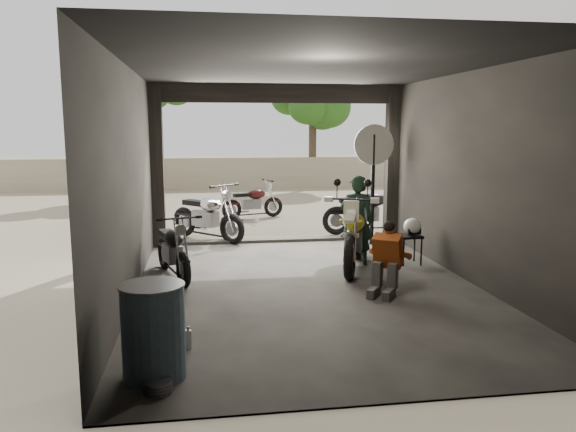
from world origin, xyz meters
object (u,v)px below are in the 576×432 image
object	(u,v)px
helmet	(412,226)
oil_drum	(153,333)
outside_bike_c	(368,207)
left_bike	(173,246)
stool	(409,239)
mechanic	(385,261)
sign_post	(373,164)
rider	(357,221)
main_bike	(355,231)
outside_bike_b	(253,199)
outside_bike_a	(207,212)

from	to	relation	value
helmet	oil_drum	size ratio (longest dim) A/B	0.35
outside_bike_c	helmet	bearing A→B (deg)	178.33
left_bike	outside_bike_c	bearing A→B (deg)	20.74
outside_bike_c	helmet	size ratio (longest dim) A/B	5.52
outside_bike_c	stool	bearing A→B (deg)	177.28
mechanic	sign_post	world-z (taller)	sign_post
rider	sign_post	bearing A→B (deg)	-109.54
rider	mechanic	size ratio (longest dim) A/B	1.55
rider	sign_post	size ratio (longest dim) A/B	0.65
rider	mechanic	world-z (taller)	rider
main_bike	sign_post	world-z (taller)	sign_post
outside_bike_c	rider	distance (m)	3.00
outside_bike_b	helmet	size ratio (longest dim) A/B	4.60
main_bike	helmet	xyz separation A→B (m)	(1.07, 0.16, 0.02)
outside_bike_c	rider	size ratio (longest dim) A/B	1.14
mechanic	stool	bearing A→B (deg)	93.76
outside_bike_c	oil_drum	bearing A→B (deg)	148.29
helmet	oil_drum	xyz separation A→B (m)	(-4.05, -3.94, -0.21)
outside_bike_b	rider	distance (m)	5.51
outside_bike_b	oil_drum	world-z (taller)	outside_bike_b
mechanic	sign_post	distance (m)	3.68
helmet	mechanic	bearing A→B (deg)	-109.23
main_bike	stool	size ratio (longest dim) A/B	3.71
rider	sign_post	world-z (taller)	sign_post
outside_bike_b	sign_post	bearing A→B (deg)	-168.08
left_bike	helmet	size ratio (longest dim) A/B	4.80
helmet	main_bike	bearing A→B (deg)	-158.97
main_bike	sign_post	distance (m)	2.28
outside_bike_c	main_bike	bearing A→B (deg)	158.92
rider	stool	size ratio (longest dim) A/B	2.98
rider	outside_bike_a	bearing A→B (deg)	-40.20
main_bike	outside_bike_c	size ratio (longest dim) A/B	1.09
outside_bike_c	rider	xyz separation A→B (m)	(-1.04, -2.81, 0.18)
stool	helmet	bearing A→B (deg)	24.42
outside_bike_a	sign_post	xyz separation A→B (m)	(3.29, -0.96, 1.03)
left_bike	outside_bike_b	xyz separation A→B (m)	(1.77, 5.69, -0.02)
helmet	oil_drum	world-z (taller)	oil_drum
outside_bike_a	sign_post	distance (m)	3.58
outside_bike_c	sign_post	distance (m)	1.58
stool	oil_drum	world-z (taller)	oil_drum
outside_bike_c	helmet	xyz separation A→B (m)	(-0.06, -2.85, 0.07)
outside_bike_b	main_bike	bearing A→B (deg)	174.77
outside_bike_a	oil_drum	distance (m)	6.62
sign_post	oil_drum	bearing A→B (deg)	-134.01
oil_drum	rider	bearing A→B (deg)	52.40
main_bike	sign_post	bearing A→B (deg)	85.29
stool	oil_drum	distance (m)	5.60
outside_bike_b	helmet	bearing A→B (deg)	-174.56
outside_bike_c	oil_drum	xyz separation A→B (m)	(-4.11, -6.80, -0.14)
oil_drum	outside_bike_c	bearing A→B (deg)	58.85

